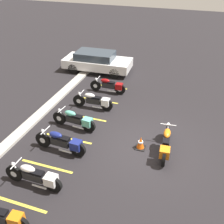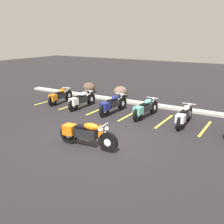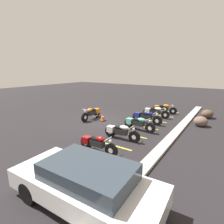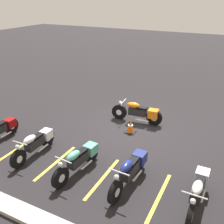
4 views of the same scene
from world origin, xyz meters
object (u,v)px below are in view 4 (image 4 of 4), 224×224
Objects in this scene: parked_bike_2 at (131,170)px; parked_bike_3 at (79,159)px; motorcycle_orange_featured at (139,112)px; traffic_cone at (130,127)px; parked_bike_1 at (198,190)px; parked_bike_4 at (36,143)px.

parked_bike_2 reaches higher than parked_bike_3.
traffic_cone is at bearing 87.11° from motorcycle_orange_featured.
traffic_cone is at bearing -131.79° from parked_bike_1.
parked_bike_3 is 1.85m from parked_bike_4.
parked_bike_2 is (-1.23, 3.79, -0.00)m from motorcycle_orange_featured.
parked_bike_1 is (-3.11, 3.77, -0.02)m from motorcycle_orange_featured.
traffic_cone is (3.08, -2.80, -0.19)m from parked_bike_1.
motorcycle_orange_featured reaches higher than parked_bike_3.
parked_bike_2 reaches higher than traffic_cone.
parked_bike_2 is 4.11× the size of traffic_cone.
parked_bike_4 is (2.23, 3.86, -0.03)m from motorcycle_orange_featured.
parked_bike_4 is 3.67m from traffic_cone.
parked_bike_2 reaches higher than parked_bike_4.
motorcycle_orange_featured reaches higher than parked_bike_4.
traffic_cone is at bearing -153.83° from parked_bike_2.
parked_bike_3 reaches higher than traffic_cone.
parked_bike_1 is at bearing 89.36° from parked_bike_4.
parked_bike_1 is 0.96× the size of parked_bike_2.
parked_bike_2 reaches higher than parked_bike_1.
parked_bike_1 is 4.16m from traffic_cone.
motorcycle_orange_featured is 1.05× the size of parked_bike_1.
parked_bike_2 is at bearing 113.14° from traffic_cone.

